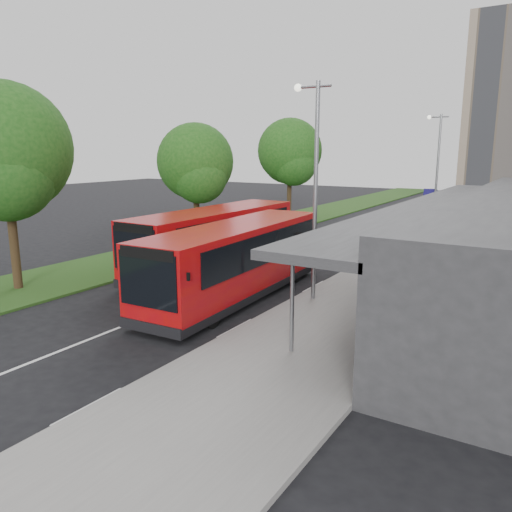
{
  "coord_description": "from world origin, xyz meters",
  "views": [
    {
      "loc": [
        12.07,
        -14.86,
        5.78
      ],
      "look_at": [
        1.57,
        2.06,
        1.5
      ],
      "focal_mm": 35.0,
      "sensor_mm": 36.0,
      "label": 1
    }
  ],
  "objects_px": {
    "litter_bin": "(399,251)",
    "car_far": "(430,195)",
    "bus_main": "(236,261)",
    "bollard": "(429,231)",
    "car_near": "(445,201)",
    "lamp_post_near": "(314,179)",
    "bus_second": "(215,240)",
    "tree_near": "(6,158)",
    "lamp_post_far": "(436,165)",
    "tree_mid": "(196,167)",
    "tree_far": "(290,155)"
  },
  "relations": [
    {
      "from": "tree_far",
      "to": "car_far",
      "type": "bearing_deg",
      "value": 75.07
    },
    {
      "from": "litter_bin",
      "to": "bus_main",
      "type": "bearing_deg",
      "value": -110.98
    },
    {
      "from": "litter_bin",
      "to": "bollard",
      "type": "height_order",
      "value": "bollard"
    },
    {
      "from": "tree_mid",
      "to": "lamp_post_far",
      "type": "distance_m",
      "value": 17.07
    },
    {
      "from": "car_near",
      "to": "car_far",
      "type": "height_order",
      "value": "car_far"
    },
    {
      "from": "tree_mid",
      "to": "bus_second",
      "type": "bearing_deg",
      "value": -44.78
    },
    {
      "from": "litter_bin",
      "to": "car_far",
      "type": "distance_m",
      "value": 33.75
    },
    {
      "from": "tree_near",
      "to": "litter_bin",
      "type": "bearing_deg",
      "value": 47.97
    },
    {
      "from": "lamp_post_near",
      "to": "lamp_post_far",
      "type": "distance_m",
      "value": 20.0
    },
    {
      "from": "bus_second",
      "to": "litter_bin",
      "type": "bearing_deg",
      "value": 42.69
    },
    {
      "from": "lamp_post_near",
      "to": "bus_main",
      "type": "xyz_separation_m",
      "value": [
        -2.72,
        -1.12,
        -3.22
      ]
    },
    {
      "from": "bus_second",
      "to": "car_far",
      "type": "distance_m",
      "value": 39.61
    },
    {
      "from": "bus_second",
      "to": "tree_mid",
      "type": "bearing_deg",
      "value": 135.71
    },
    {
      "from": "tree_far",
      "to": "tree_mid",
      "type": "bearing_deg",
      "value": -90.0
    },
    {
      "from": "lamp_post_near",
      "to": "litter_bin",
      "type": "relative_size",
      "value": 8.36
    },
    {
      "from": "bus_second",
      "to": "lamp_post_near",
      "type": "bearing_deg",
      "value": -18.18
    },
    {
      "from": "tree_mid",
      "to": "tree_far",
      "type": "bearing_deg",
      "value": 90.0
    },
    {
      "from": "tree_near",
      "to": "lamp_post_far",
      "type": "height_order",
      "value": "tree_near"
    },
    {
      "from": "lamp_post_far",
      "to": "car_near",
      "type": "bearing_deg",
      "value": 98.56
    },
    {
      "from": "tree_near",
      "to": "lamp_post_near",
      "type": "xyz_separation_m",
      "value": [
        11.13,
        4.95,
        -0.73
      ]
    },
    {
      "from": "bus_second",
      "to": "bollard",
      "type": "distance_m",
      "value": 15.44
    },
    {
      "from": "car_near",
      "to": "car_far",
      "type": "relative_size",
      "value": 0.75
    },
    {
      "from": "lamp_post_near",
      "to": "bollard",
      "type": "distance_m",
      "value": 16.4
    },
    {
      "from": "bus_main",
      "to": "bollard",
      "type": "height_order",
      "value": "bus_main"
    },
    {
      "from": "bus_main",
      "to": "lamp_post_near",
      "type": "bearing_deg",
      "value": 19.65
    },
    {
      "from": "tree_far",
      "to": "lamp_post_far",
      "type": "bearing_deg",
      "value": 4.87
    },
    {
      "from": "lamp_post_near",
      "to": "car_far",
      "type": "bearing_deg",
      "value": 96.98
    },
    {
      "from": "lamp_post_far",
      "to": "litter_bin",
      "type": "distance_m",
      "value": 12.29
    },
    {
      "from": "tree_near",
      "to": "litter_bin",
      "type": "relative_size",
      "value": 8.81
    },
    {
      "from": "tree_mid",
      "to": "lamp_post_far",
      "type": "height_order",
      "value": "lamp_post_far"
    },
    {
      "from": "litter_bin",
      "to": "car_far",
      "type": "height_order",
      "value": "car_far"
    },
    {
      "from": "lamp_post_near",
      "to": "bollard",
      "type": "height_order",
      "value": "lamp_post_near"
    },
    {
      "from": "tree_mid",
      "to": "car_far",
      "type": "distance_m",
      "value": 35.35
    },
    {
      "from": "tree_near",
      "to": "tree_mid",
      "type": "bearing_deg",
      "value": 90.0
    },
    {
      "from": "litter_bin",
      "to": "tree_mid",
      "type": "bearing_deg",
      "value": -173.4
    },
    {
      "from": "bus_second",
      "to": "car_near",
      "type": "xyz_separation_m",
      "value": [
        3.57,
        34.73,
        -1.0
      ]
    },
    {
      "from": "tree_far",
      "to": "bus_main",
      "type": "xyz_separation_m",
      "value": [
        8.41,
        -20.17,
        -3.8
      ]
    },
    {
      "from": "lamp_post_near",
      "to": "car_near",
      "type": "height_order",
      "value": "lamp_post_near"
    },
    {
      "from": "bus_second",
      "to": "bollard",
      "type": "xyz_separation_m",
      "value": [
        6.85,
        13.81,
        -0.88
      ]
    },
    {
      "from": "bus_second",
      "to": "car_near",
      "type": "distance_m",
      "value": 34.93
    },
    {
      "from": "bus_main",
      "to": "bus_second",
      "type": "xyz_separation_m",
      "value": [
        -3.38,
        3.18,
        0.03
      ]
    },
    {
      "from": "bus_main",
      "to": "car_near",
      "type": "height_order",
      "value": "bus_main"
    },
    {
      "from": "tree_mid",
      "to": "litter_bin",
      "type": "relative_size",
      "value": 7.67
    },
    {
      "from": "lamp_post_far",
      "to": "car_near",
      "type": "relative_size",
      "value": 2.58
    },
    {
      "from": "tree_far",
      "to": "lamp_post_far",
      "type": "relative_size",
      "value": 1.03
    },
    {
      "from": "tree_far",
      "to": "litter_bin",
      "type": "distance_m",
      "value": 16.74
    },
    {
      "from": "lamp_post_near",
      "to": "car_far",
      "type": "height_order",
      "value": "lamp_post_near"
    },
    {
      "from": "bus_main",
      "to": "bollard",
      "type": "distance_m",
      "value": 17.36
    },
    {
      "from": "bus_second",
      "to": "bus_main",
      "type": "bearing_deg",
      "value": -42.8
    },
    {
      "from": "tree_near",
      "to": "car_near",
      "type": "xyz_separation_m",
      "value": [
        8.6,
        41.74,
        -4.92
      ]
    }
  ]
}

